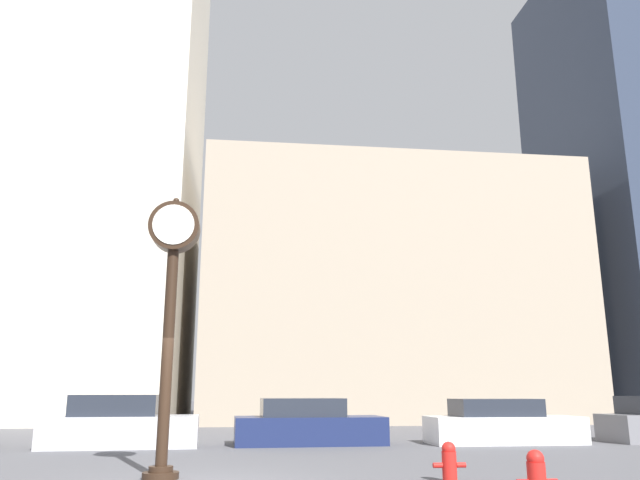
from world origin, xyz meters
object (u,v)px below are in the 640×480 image
object	(u,v)px
car_silver	(120,425)
car_navy	(308,425)
car_white	(502,425)
fire_hydrant_far	(537,478)
fire_hydrant_near	(449,462)
street_clock	(171,284)

from	to	relation	value
car_silver	car_navy	xyz separation A→B (m)	(5.37, 0.30, -0.04)
car_white	fire_hydrant_far	bearing A→B (deg)	-110.16
fire_hydrant_near	car_silver	bearing A→B (deg)	131.72
street_clock	car_silver	distance (m)	7.72
car_silver	fire_hydrant_far	xyz separation A→B (m)	(7.44, -10.35, -0.23)
street_clock	fire_hydrant_far	bearing A→B (deg)	-32.74
fire_hydrant_near	street_clock	bearing A→B (deg)	168.52
car_navy	car_white	world-z (taller)	car_navy
street_clock	car_white	xyz separation A→B (m)	(9.26, 6.80, -2.98)
car_silver	fire_hydrant_near	distance (m)	10.55
fire_hydrant_near	car_navy	bearing A→B (deg)	101.41
fire_hydrant_far	car_silver	bearing A→B (deg)	125.70
car_navy	car_white	bearing A→B (deg)	-5.25
car_silver	fire_hydrant_near	xyz separation A→B (m)	(7.02, -7.87, -0.27)
car_navy	car_silver	bearing A→B (deg)	-178.56
car_silver	fire_hydrant_far	size ratio (longest dim) A/B	5.82
car_silver	car_navy	world-z (taller)	car_silver
car_white	street_clock	bearing A→B (deg)	-143.50
car_navy	fire_hydrant_near	bearing A→B (deg)	-80.36
street_clock	car_navy	distance (m)	8.45
car_silver	fire_hydrant_near	world-z (taller)	car_silver
fire_hydrant_near	fire_hydrant_far	distance (m)	2.51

